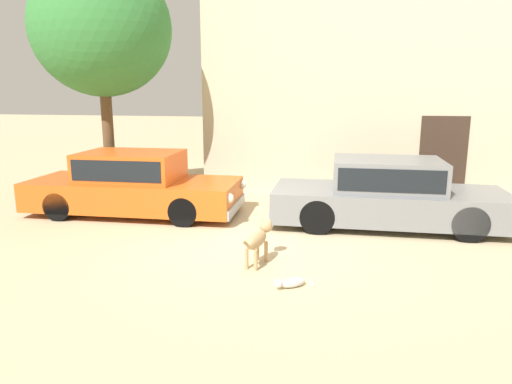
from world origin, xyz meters
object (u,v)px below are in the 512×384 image
object	(u,v)px
parked_sedan_nearest	(133,183)
stray_cat	(291,283)
stray_dog_spotted	(259,238)
parked_sedan_second	(388,193)
acacia_tree_left	(101,29)

from	to	relation	value
parked_sedan_nearest	stray_cat	distance (m)	5.13
stray_dog_spotted	parked_sedan_second	bearing A→B (deg)	-28.17
parked_sedan_nearest	stray_dog_spotted	distance (m)	4.10
parked_sedan_nearest	parked_sedan_second	size ratio (longest dim) A/B	1.01
parked_sedan_nearest	parked_sedan_second	bearing A→B (deg)	-1.06
parked_sedan_nearest	stray_dog_spotted	world-z (taller)	parked_sedan_nearest
parked_sedan_nearest	acacia_tree_left	xyz separation A→B (m)	(-1.13, 1.10, 3.40)
parked_sedan_second	stray_cat	size ratio (longest dim) A/B	8.69
parked_sedan_nearest	parked_sedan_second	xyz separation A→B (m)	(5.43, 0.09, -0.01)
stray_dog_spotted	stray_cat	xyz separation A→B (m)	(0.61, -0.83, -0.35)
stray_cat	acacia_tree_left	bearing A→B (deg)	-76.35
stray_cat	parked_sedan_nearest	bearing A→B (deg)	-75.36
acacia_tree_left	parked_sedan_second	bearing A→B (deg)	-8.80
parked_sedan_second	acacia_tree_left	bearing A→B (deg)	170.06
stray_cat	parked_sedan_second	bearing A→B (deg)	-149.72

